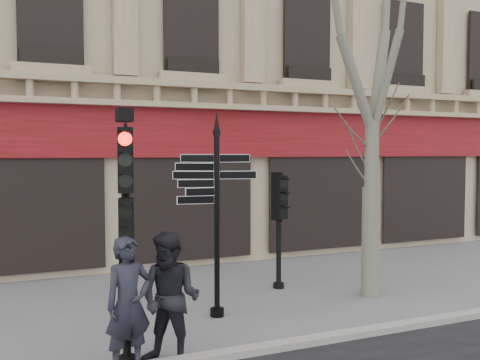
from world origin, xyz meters
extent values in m
plane|color=slate|center=(0.00, 0.00, 0.00)|extent=(80.00, 80.00, 0.00)
cube|color=gray|center=(0.00, -1.40, 0.06)|extent=(80.00, 0.25, 0.12)
cube|color=tan|center=(0.00, 12.50, 9.00)|extent=(28.00, 15.00, 18.00)
cube|color=#5B0F09|center=(0.00, 4.88, 3.60)|extent=(28.00, 0.25, 1.30)
cube|color=#937F60|center=(0.00, 4.65, 4.57)|extent=(28.00, 0.35, 0.74)
cylinder|color=black|center=(-0.93, 0.59, 1.70)|extent=(0.10, 0.10, 3.40)
cylinder|color=black|center=(-0.93, 0.59, 0.08)|extent=(0.26, 0.26, 0.15)
cone|color=black|center=(-0.93, 0.59, 3.66)|extent=(0.11, 0.11, 0.34)
cylinder|color=black|center=(-2.96, -1.05, 1.71)|extent=(0.12, 0.12, 3.41)
cylinder|color=black|center=(-2.96, -1.05, 0.07)|extent=(0.25, 0.25, 0.14)
cube|color=black|center=(-2.96, -1.05, 1.97)|extent=(0.46, 0.38, 0.93)
cube|color=black|center=(-2.96, -1.05, 2.98)|extent=(0.46, 0.38, 0.93)
sphere|color=#FF0C05|center=(-2.96, -1.05, 3.23)|extent=(0.20, 0.20, 0.20)
cube|color=black|center=(-2.96, -1.05, 3.62)|extent=(0.27, 0.31, 0.20)
cylinder|color=black|center=(1.10, 1.98, 1.29)|extent=(0.12, 0.12, 2.57)
cylinder|color=black|center=(1.10, 1.98, 0.07)|extent=(0.27, 0.27, 0.14)
cube|color=black|center=(1.10, 1.98, 2.08)|extent=(0.45, 0.34, 0.98)
cylinder|color=gray|center=(2.58, 0.59, 1.17)|extent=(0.38, 0.38, 2.34)
cylinder|color=gray|center=(2.58, 0.59, 2.98)|extent=(0.30, 0.30, 1.49)
imported|color=#20202B|center=(-2.98, -1.30, 0.96)|extent=(0.80, 0.62, 1.92)
imported|color=black|center=(-2.37, -1.26, 0.97)|extent=(1.19, 1.17, 1.93)
camera|label=1|loc=(-4.48, -8.68, 3.10)|focal=40.00mm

